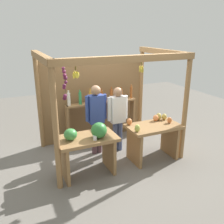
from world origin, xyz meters
TOP-DOWN VIEW (x-y plane):
  - ground_plane at (0.00, 0.00)m, footprint 12.00×12.00m
  - market_stall at (-0.01, 0.39)m, footprint 2.77×1.89m
  - fruit_counter_left at (-0.72, -0.69)m, footprint 1.11×0.64m
  - fruit_counter_right at (0.73, -0.66)m, footprint 1.11×0.64m
  - bottle_shelf_unit at (0.09, 0.67)m, footprint 1.77×0.22m
  - vendor_man at (-0.27, 0.06)m, footprint 0.48×0.21m
  - vendor_woman at (0.21, -0.01)m, footprint 0.48×0.20m

SIDE VIEW (x-z plane):
  - ground_plane at x=0.00m, z-range 0.00..0.00m
  - fruit_counter_right at x=0.73m, z-range 0.10..1.03m
  - fruit_counter_left at x=-0.72m, z-range 0.11..1.17m
  - bottle_shelf_unit at x=0.09m, z-range 0.13..1.49m
  - vendor_woman at x=0.21m, z-range 0.14..1.62m
  - vendor_man at x=-0.27m, z-range 0.15..1.71m
  - market_stall at x=-0.01m, z-range 0.20..2.44m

